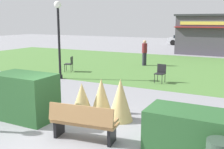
# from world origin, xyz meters

# --- Properties ---
(ground_plane) EXTENTS (80.00, 80.00, 0.00)m
(ground_plane) POSITION_xyz_m (0.00, 0.00, 0.00)
(ground_plane) COLOR gray
(lawn_patch) EXTENTS (36.00, 12.00, 0.01)m
(lawn_patch) POSITION_xyz_m (0.00, 11.61, 0.00)
(lawn_patch) COLOR #4C7A38
(lawn_patch) RESTS_ON ground_plane
(park_bench) EXTENTS (1.75, 0.74, 0.95)m
(park_bench) POSITION_xyz_m (0.52, -0.04, 0.48)
(park_bench) COLOR #9E7547
(park_bench) RESTS_ON ground_plane
(hedge_left) EXTENTS (1.87, 1.10, 1.39)m
(hedge_left) POSITION_xyz_m (-1.90, 0.45, 0.69)
(hedge_left) COLOR #28562B
(hedge_left) RESTS_ON ground_plane
(hedge_right) EXTENTS (2.68, 1.10, 0.94)m
(hedge_right) POSITION_xyz_m (3.32, 0.69, 0.47)
(hedge_right) COLOR #28562B
(hedge_right) RESTS_ON ground_plane
(ornamental_grass_behind_left) EXTENTS (0.68, 0.68, 1.13)m
(ornamental_grass_behind_left) POSITION_xyz_m (-0.11, 1.99, 0.57)
(ornamental_grass_behind_left) COLOR tan
(ornamental_grass_behind_left) RESTS_ON ground_plane
(ornamental_grass_behind_right) EXTENTS (0.69, 0.69, 0.99)m
(ornamental_grass_behind_right) POSITION_xyz_m (-0.65, 1.67, 0.50)
(ornamental_grass_behind_right) COLOR tan
(ornamental_grass_behind_right) RESTS_ON ground_plane
(ornamental_grass_behind_center) EXTENTS (0.76, 0.76, 1.28)m
(ornamental_grass_behind_center) POSITION_xyz_m (0.74, 1.64, 0.64)
(ornamental_grass_behind_center) COLOR tan
(ornamental_grass_behind_center) RESTS_ON ground_plane
(lamppost_mid) EXTENTS (0.36, 0.36, 3.90)m
(lamppost_mid) POSITION_xyz_m (-4.60, 5.59, 2.47)
(lamppost_mid) COLOR black
(lamppost_mid) RESTS_ON ground_plane
(cafe_chair_west) EXTENTS (0.48, 0.48, 0.89)m
(cafe_chair_west) POSITION_xyz_m (0.27, 7.08, 0.53)
(cafe_chair_west) COLOR black
(cafe_chair_west) RESTS_ON ground_plane
(cafe_chair_east) EXTENTS (0.57, 0.57, 0.89)m
(cafe_chair_east) POSITION_xyz_m (-5.29, 7.40, 0.53)
(cafe_chair_east) COLOR black
(cafe_chair_east) RESTS_ON ground_plane
(person_strolling) EXTENTS (0.34, 0.34, 1.69)m
(person_strolling) POSITION_xyz_m (-2.23, 11.50, 0.86)
(person_strolling) COLOR #23232D
(person_strolling) RESTS_ON ground_plane
(parked_car_west_slot) EXTENTS (4.31, 2.27, 1.20)m
(parked_car_west_slot) POSITION_xyz_m (-3.19, 28.13, 0.64)
(parked_car_west_slot) COLOR #B7BABF
(parked_car_west_slot) RESTS_ON ground_plane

